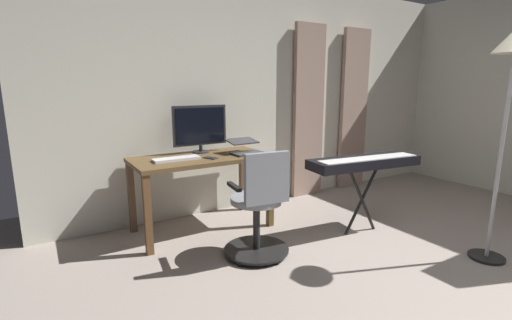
{
  "coord_description": "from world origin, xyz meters",
  "views": [
    {
      "loc": [
        2.58,
        0.75,
        1.44
      ],
      "look_at": [
        0.95,
        -1.89,
        0.79
      ],
      "focal_mm": 25.42,
      "sensor_mm": 36.0,
      "label": 1
    }
  ],
  "objects_px": {
    "computer_monitor": "(200,127)",
    "cell_phone_by_monitor": "(211,158)",
    "computer_keyboard": "(176,159)",
    "piano_keyboard": "(364,163)",
    "office_chair": "(259,209)",
    "desk": "(201,167)",
    "laptop": "(245,149)"
  },
  "relations": [
    {
      "from": "desk",
      "to": "laptop",
      "type": "bearing_deg",
      "value": 168.04
    },
    {
      "from": "desk",
      "to": "computer_keyboard",
      "type": "bearing_deg",
      "value": 9.58
    },
    {
      "from": "computer_keyboard",
      "to": "piano_keyboard",
      "type": "height_order",
      "value": "computer_keyboard"
    },
    {
      "from": "office_chair",
      "to": "computer_monitor",
      "type": "height_order",
      "value": "computer_monitor"
    },
    {
      "from": "office_chair",
      "to": "cell_phone_by_monitor",
      "type": "distance_m",
      "value": 0.77
    },
    {
      "from": "desk",
      "to": "cell_phone_by_monitor",
      "type": "xyz_separation_m",
      "value": [
        -0.04,
        0.14,
        0.11
      ]
    },
    {
      "from": "computer_monitor",
      "to": "cell_phone_by_monitor",
      "type": "height_order",
      "value": "computer_monitor"
    },
    {
      "from": "piano_keyboard",
      "to": "office_chair",
      "type": "bearing_deg",
      "value": 3.41
    },
    {
      "from": "desk",
      "to": "computer_keyboard",
      "type": "height_order",
      "value": "computer_keyboard"
    },
    {
      "from": "computer_keyboard",
      "to": "piano_keyboard",
      "type": "distance_m",
      "value": 1.78
    },
    {
      "from": "computer_monitor",
      "to": "piano_keyboard",
      "type": "bearing_deg",
      "value": 137.3
    },
    {
      "from": "office_chair",
      "to": "laptop",
      "type": "xyz_separation_m",
      "value": [
        -0.29,
        -0.73,
        0.37
      ]
    },
    {
      "from": "desk",
      "to": "piano_keyboard",
      "type": "xyz_separation_m",
      "value": [
        -1.3,
        0.9,
        0.05
      ]
    },
    {
      "from": "computer_monitor",
      "to": "laptop",
      "type": "height_order",
      "value": "computer_monitor"
    },
    {
      "from": "desk",
      "to": "piano_keyboard",
      "type": "height_order",
      "value": "piano_keyboard"
    },
    {
      "from": "office_chair",
      "to": "computer_monitor",
      "type": "xyz_separation_m",
      "value": [
        0.07,
        -1.04,
        0.58
      ]
    },
    {
      "from": "office_chair",
      "to": "desk",
      "type": "bearing_deg",
      "value": 108.31
    },
    {
      "from": "computer_monitor",
      "to": "cell_phone_by_monitor",
      "type": "xyz_separation_m",
      "value": [
        0.05,
        0.35,
        -0.26
      ]
    },
    {
      "from": "laptop",
      "to": "piano_keyboard",
      "type": "bearing_deg",
      "value": 133.49
    },
    {
      "from": "desk",
      "to": "piano_keyboard",
      "type": "relative_size",
      "value": 1.14
    },
    {
      "from": "office_chair",
      "to": "piano_keyboard",
      "type": "bearing_deg",
      "value": 3.37
    },
    {
      "from": "office_chair",
      "to": "computer_keyboard",
      "type": "xyz_separation_m",
      "value": [
        0.43,
        -0.78,
        0.33
      ]
    },
    {
      "from": "desk",
      "to": "office_chair",
      "type": "bearing_deg",
      "value": 100.96
    },
    {
      "from": "office_chair",
      "to": "computer_keyboard",
      "type": "relative_size",
      "value": 2.14
    },
    {
      "from": "laptop",
      "to": "cell_phone_by_monitor",
      "type": "bearing_deg",
      "value": 3.03
    },
    {
      "from": "computer_monitor",
      "to": "computer_keyboard",
      "type": "bearing_deg",
      "value": 36.01
    },
    {
      "from": "computer_keyboard",
      "to": "cell_phone_by_monitor",
      "type": "xyz_separation_m",
      "value": [
        -0.31,
        0.09,
        -0.01
      ]
    },
    {
      "from": "computer_keyboard",
      "to": "piano_keyboard",
      "type": "bearing_deg",
      "value": 151.26
    },
    {
      "from": "computer_monitor",
      "to": "piano_keyboard",
      "type": "distance_m",
      "value": 1.67
    },
    {
      "from": "office_chair",
      "to": "laptop",
      "type": "bearing_deg",
      "value": 75.74
    },
    {
      "from": "computer_monitor",
      "to": "computer_keyboard",
      "type": "height_order",
      "value": "computer_monitor"
    },
    {
      "from": "computer_monitor",
      "to": "cell_phone_by_monitor",
      "type": "distance_m",
      "value": 0.44
    }
  ]
}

